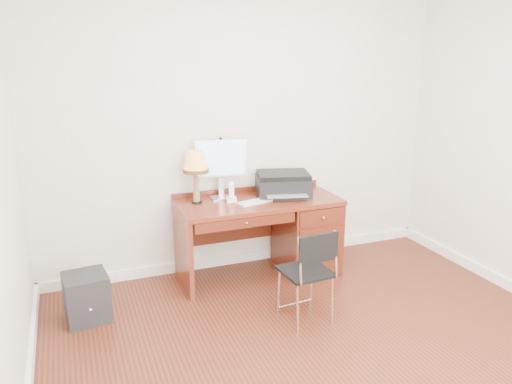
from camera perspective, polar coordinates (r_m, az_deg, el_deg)
name	(u,v)px	position (r m, az deg, el deg)	size (l,w,h in m)	color
ground	(330,353)	(3.79, 8.46, -17.71)	(4.00, 4.00, 0.00)	#3E190E
room_shell	(293,306)	(4.24, 4.21, -12.86)	(4.00, 4.00, 4.00)	silver
desk	(290,230)	(4.85, 3.85, -4.33)	(1.50, 0.67, 0.75)	maroon
monitor	(221,162)	(4.63, -4.06, 3.49)	(0.48, 0.18, 0.55)	silver
keyboard	(259,201)	(4.57, 0.32, -1.03)	(0.42, 0.12, 0.02)	white
mouse_pad	(302,196)	(4.73, 5.28, -0.46)	(0.20, 0.20, 0.04)	black
printer	(283,184)	(4.76, 3.13, 0.92)	(0.58, 0.50, 0.22)	black
leg_lamp	(196,165)	(4.48, -6.92, 3.09)	(0.24, 0.24, 0.48)	black
phone	(232,196)	(4.56, -2.82, -0.46)	(0.11, 0.11, 0.19)	white
pen_cup	(264,188)	(4.86, 0.91, 0.49)	(0.08, 0.08, 0.09)	black
chair	(309,267)	(3.92, 6.11, -8.54)	(0.39, 0.39, 0.78)	black
equipment_box	(87,297)	(4.28, -18.78, -11.31)	(0.33, 0.33, 0.38)	black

